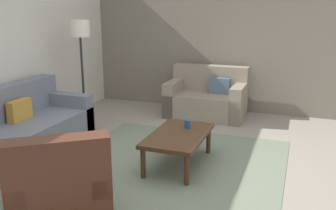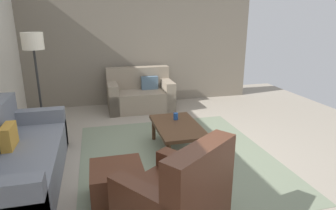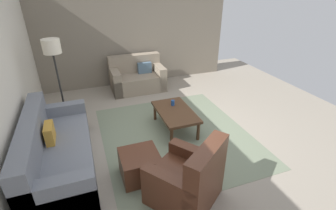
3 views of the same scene
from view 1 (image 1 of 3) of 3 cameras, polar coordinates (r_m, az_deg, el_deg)
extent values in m
plane|color=gray|center=(4.48, -0.12, -10.17)|extent=(8.00, 8.00, 0.00)
cube|color=slate|center=(6.96, 8.63, 10.67)|extent=(0.12, 5.20, 2.80)
cube|color=slate|center=(4.48, -0.12, -10.12)|extent=(3.03, 2.69, 0.01)
cube|color=slate|center=(5.23, -22.04, -5.04)|extent=(2.23, 0.90, 0.42)
cube|color=slate|center=(5.95, -15.67, -1.13)|extent=(0.20, 0.90, 0.62)
cube|color=gold|center=(5.32, -22.11, -0.76)|extent=(0.36, 0.12, 0.28)
cube|color=gray|center=(6.59, 5.90, 0.02)|extent=(0.84, 1.37, 0.42)
cube|color=gray|center=(6.82, 6.58, 2.49)|extent=(0.24, 1.37, 0.88)
cube|color=gray|center=(6.73, 1.10, 1.28)|extent=(0.84, 0.20, 0.62)
cube|color=gray|center=(6.45, 10.95, 0.41)|extent=(0.84, 0.20, 0.62)
cube|color=slate|center=(6.54, 8.05, 2.98)|extent=(0.12, 0.36, 0.28)
cube|color=#4C2819|center=(3.46, -16.13, -14.74)|extent=(1.12, 1.12, 0.44)
cube|color=#4C2819|center=(3.08, -16.42, -13.32)|extent=(0.64, 0.76, 0.95)
cube|color=#4C2819|center=(3.43, -10.75, -13.16)|extent=(0.74, 0.60, 0.60)
cube|color=#4C2819|center=(3.45, -21.70, -13.88)|extent=(0.74, 0.60, 0.60)
cube|color=#4C2819|center=(4.14, -16.22, -9.93)|extent=(0.56, 0.56, 0.40)
cylinder|color=#472D1C|center=(4.07, 2.91, -10.07)|extent=(0.06, 0.06, 0.36)
cylinder|color=#472D1C|center=(4.95, 6.32, -5.51)|extent=(0.06, 0.06, 0.36)
cylinder|color=#472D1C|center=(4.24, -3.89, -9.03)|extent=(0.06, 0.06, 0.36)
cylinder|color=#472D1C|center=(5.08, 0.61, -4.83)|extent=(0.06, 0.06, 0.36)
cube|color=#472D1C|center=(4.50, 1.65, -4.74)|extent=(1.10, 0.64, 0.05)
cylinder|color=#1E478C|center=(4.67, 3.01, -3.00)|extent=(0.07, 0.07, 0.11)
cylinder|color=black|center=(6.36, -12.73, -2.68)|extent=(0.28, 0.28, 0.03)
cylinder|color=#262626|center=(6.18, -13.10, 3.60)|extent=(0.04, 0.04, 1.45)
cylinder|color=beige|center=(6.08, -13.58, 11.53)|extent=(0.32, 0.32, 0.26)
camera|label=2|loc=(2.47, -66.60, 6.67)|focal=31.05mm
camera|label=3|loc=(3.00, -70.75, 20.24)|focal=26.30mm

